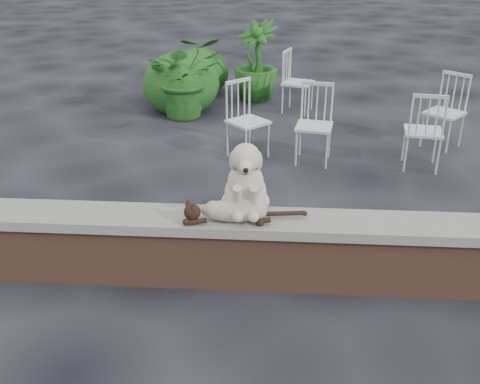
# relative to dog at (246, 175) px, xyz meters

# --- Properties ---
(ground) EXTENTS (60.00, 60.00, 0.00)m
(ground) POSITION_rel_dog_xyz_m (0.93, -0.10, -0.89)
(ground) COLOR black
(ground) RESTS_ON ground
(brick_wall) EXTENTS (6.00, 0.30, 0.50)m
(brick_wall) POSITION_rel_dog_xyz_m (0.93, -0.10, -0.64)
(brick_wall) COLOR brown
(brick_wall) RESTS_ON ground
(capstone) EXTENTS (6.20, 0.40, 0.08)m
(capstone) POSITION_rel_dog_xyz_m (0.93, -0.10, -0.35)
(capstone) COLOR slate
(capstone) RESTS_ON brick_wall
(dog) EXTENTS (0.44, 0.56, 0.63)m
(dog) POSITION_rel_dog_xyz_m (0.00, 0.00, 0.00)
(dog) COLOR beige
(dog) RESTS_ON capstone
(cat) EXTENTS (1.12, 0.33, 0.19)m
(cat) POSITION_rel_dog_xyz_m (-0.08, -0.15, -0.22)
(cat) COLOR tan
(cat) RESTS_ON capstone
(chair_c) EXTENTS (0.63, 0.63, 0.94)m
(chair_c) POSITION_rel_dog_xyz_m (1.93, 2.40, -0.42)
(chair_c) COLOR white
(chair_c) RESTS_ON ground
(chair_a) EXTENTS (0.79, 0.79, 0.94)m
(chair_a) POSITION_rel_dog_xyz_m (-0.12, 2.61, -0.42)
(chair_a) COLOR white
(chair_a) RESTS_ON ground
(chair_d) EXTENTS (0.79, 0.79, 0.94)m
(chair_d) POSITION_rel_dog_xyz_m (2.36, 3.14, -0.42)
(chair_d) COLOR white
(chair_d) RESTS_ON ground
(chair_b) EXTENTS (0.64, 0.64, 0.94)m
(chair_b) POSITION_rel_dog_xyz_m (0.67, 2.49, -0.42)
(chair_b) COLOR white
(chair_b) RESTS_ON ground
(chair_e) EXTENTS (0.71, 0.71, 0.94)m
(chair_e) POSITION_rel_dog_xyz_m (0.53, 4.54, -0.42)
(chair_e) COLOR white
(chair_e) RESTS_ON ground
(potted_plant_a) EXTENTS (1.33, 1.24, 1.22)m
(potted_plant_a) POSITION_rel_dog_xyz_m (-1.14, 4.19, -0.29)
(potted_plant_a) COLOR #174513
(potted_plant_a) RESTS_ON ground
(potted_plant_b) EXTENTS (1.00, 1.00, 1.28)m
(potted_plant_b) POSITION_rel_dog_xyz_m (-0.14, 5.15, -0.25)
(potted_plant_b) COLOR #174513
(potted_plant_b) RESTS_ON ground
(shrubbery) EXTENTS (1.24, 2.08, 0.94)m
(shrubbery) POSITION_rel_dog_xyz_m (-1.23, 4.73, -0.49)
(shrubbery) COLOR #174513
(shrubbery) RESTS_ON ground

